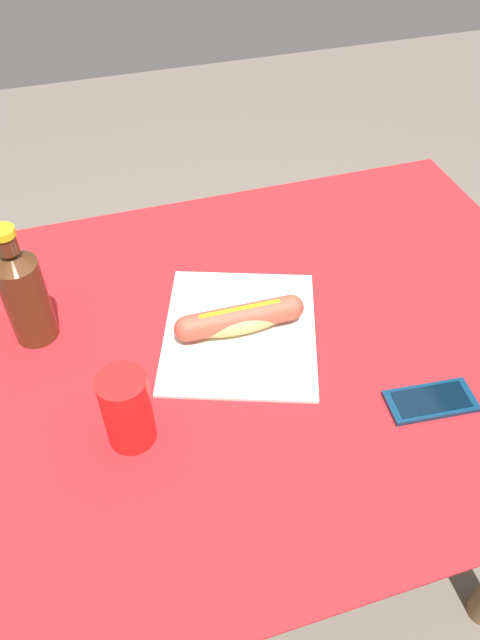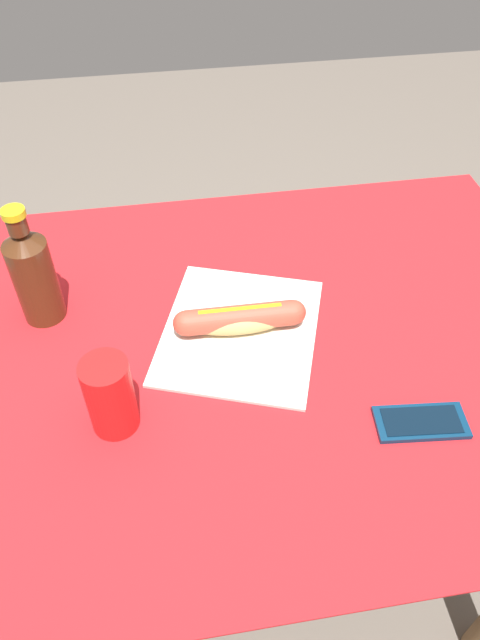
{
  "view_description": "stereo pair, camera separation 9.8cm",
  "coord_description": "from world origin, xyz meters",
  "views": [
    {
      "loc": [
        0.25,
        0.65,
        1.53
      ],
      "look_at": [
        0.04,
        -0.03,
        0.81
      ],
      "focal_mm": 33.3,
      "sensor_mm": 36.0,
      "label": 1
    },
    {
      "loc": [
        0.15,
        0.67,
        1.53
      ],
      "look_at": [
        0.04,
        -0.03,
        0.81
      ],
      "focal_mm": 33.3,
      "sensor_mm": 36.0,
      "label": 2
    }
  ],
  "objects": [
    {
      "name": "ground_plane",
      "position": [
        0.0,
        0.0,
        0.0
      ],
      "size": [
        6.0,
        6.0,
        0.0
      ],
      "primitive_type": "plane",
      "color": "#6B6056",
      "rests_on": "ground"
    },
    {
      "name": "dining_table",
      "position": [
        0.0,
        0.0,
        0.64
      ],
      "size": [
        1.14,
        0.89,
        0.78
      ],
      "color": "brown",
      "rests_on": "ground"
    },
    {
      "name": "paper_wrapper",
      "position": [
        0.04,
        -0.03,
        0.78
      ],
      "size": [
        0.34,
        0.37,
        0.01
      ],
      "primitive_type": "cube",
      "rotation": [
        0.0,
        0.0,
        -0.34
      ],
      "color": "silver",
      "rests_on": "dining_table"
    },
    {
      "name": "hot_dog",
      "position": [
        0.04,
        -0.03,
        0.81
      ],
      "size": [
        0.23,
        0.06,
        0.05
      ],
      "color": "#DBB26B",
      "rests_on": "paper_wrapper"
    },
    {
      "name": "cell_phone",
      "position": [
        -0.2,
        0.2,
        0.78
      ],
      "size": [
        0.14,
        0.08,
        0.01
      ],
      "color": "#0A2D4C",
      "rests_on": "dining_table"
    },
    {
      "name": "soda_bottle",
      "position": [
        0.38,
        -0.13,
        0.87
      ],
      "size": [
        0.07,
        0.07,
        0.22
      ],
      "color": "#4C2814",
      "rests_on": "dining_table"
    },
    {
      "name": "drinking_cup",
      "position": [
        0.26,
        0.13,
        0.84
      ],
      "size": [
        0.07,
        0.07,
        0.13
      ],
      "primitive_type": "cylinder",
      "color": "red",
      "rests_on": "dining_table"
    }
  ]
}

